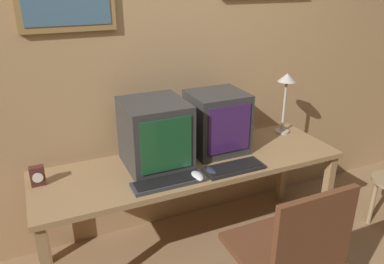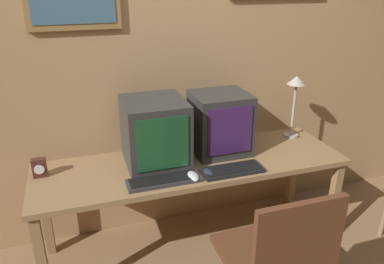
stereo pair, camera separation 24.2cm
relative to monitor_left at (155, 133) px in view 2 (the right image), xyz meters
name	(u,v)px [view 2 (the right image)]	position (x,y,z in m)	size (l,w,h in m)	color
wall_back	(173,59)	(0.23, 0.36, 0.39)	(8.00, 0.08, 2.60)	tan
desk	(192,171)	(0.23, -0.07, -0.29)	(2.07, 0.63, 0.70)	#99754C
monitor_left	(155,133)	(0.00, 0.00, 0.00)	(0.39, 0.43, 0.44)	#333333
monitor_right	(220,123)	(0.47, 0.04, -0.01)	(0.38, 0.35, 0.42)	#333333
keyboard_main	(164,180)	(-0.01, -0.27, -0.21)	(0.45, 0.14, 0.03)	#333338
keyboard_side	(232,170)	(0.43, -0.27, -0.21)	(0.39, 0.16, 0.03)	black
mouse_near_keyboard	(208,172)	(0.27, -0.26, -0.20)	(0.06, 0.12, 0.03)	#282D3D
mouse_far_corner	(193,176)	(0.17, -0.28, -0.20)	(0.07, 0.12, 0.04)	silver
desk_clock	(39,168)	(-0.72, 0.04, -0.16)	(0.08, 0.05, 0.12)	#4C231E
desk_lamp	(296,91)	(1.10, 0.11, 0.15)	(0.14, 0.14, 0.48)	#B2A899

